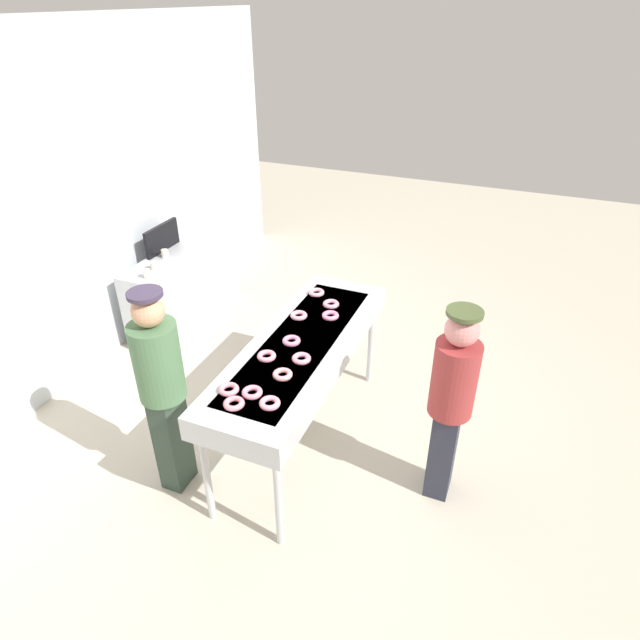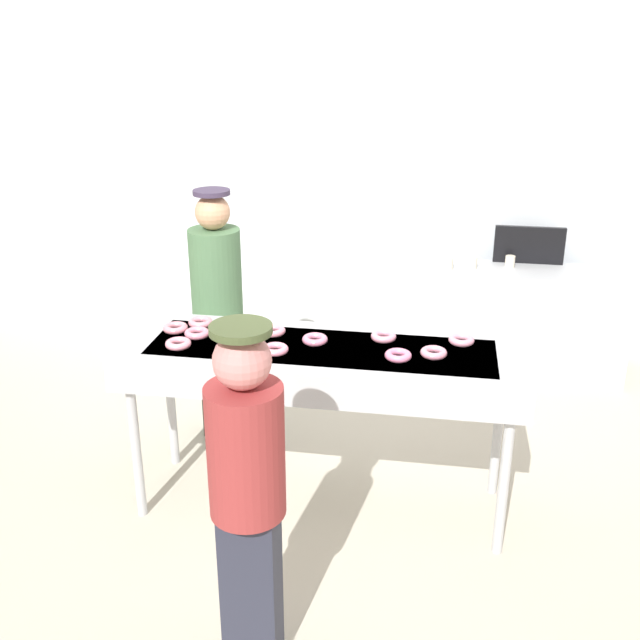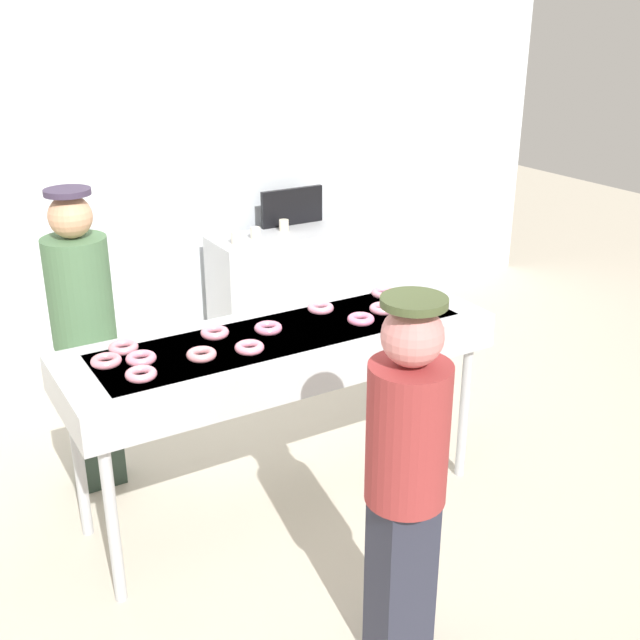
{
  "view_description": "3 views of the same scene",
  "coord_description": "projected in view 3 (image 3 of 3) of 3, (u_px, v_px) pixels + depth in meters",
  "views": [
    {
      "loc": [
        -3.2,
        -1.48,
        3.35
      ],
      "look_at": [
        -0.01,
        -0.17,
        1.26
      ],
      "focal_mm": 30.29,
      "sensor_mm": 36.0,
      "label": 1
    },
    {
      "loc": [
        0.61,
        -3.71,
        2.68
      ],
      "look_at": [
        0.0,
        -0.05,
        1.2
      ],
      "focal_mm": 41.92,
      "sensor_mm": 36.0,
      "label": 2
    },
    {
      "loc": [
        -1.69,
        -3.24,
        2.58
      ],
      "look_at": [
        0.12,
        -0.18,
        1.13
      ],
      "focal_mm": 43.87,
      "sensor_mm": 36.0,
      "label": 3
    }
  ],
  "objects": [
    {
      "name": "strawberry_donut_2",
      "position": [
        321.0,
        308.0,
        4.24
      ],
      "size": [
        0.2,
        0.2,
        0.04
      ],
      "primitive_type": "torus",
      "rotation": [
        0.0,
        0.0,
        2.32
      ],
      "color": "pink",
      "rests_on": "fryer_conveyor"
    },
    {
      "name": "strawberry_donut_11",
      "position": [
        106.0,
        361.0,
        3.62
      ],
      "size": [
        0.18,
        0.18,
        0.04
      ],
      "primitive_type": "torus",
      "rotation": [
        0.0,
        0.0,
        1.24
      ],
      "color": "pink",
      "rests_on": "fryer_conveyor"
    },
    {
      "name": "strawberry_donut_3",
      "position": [
        123.0,
        347.0,
        3.76
      ],
      "size": [
        0.15,
        0.15,
        0.04
      ],
      "primitive_type": "torus",
      "rotation": [
        0.0,
        0.0,
        1.6
      ],
      "color": "pink",
      "rests_on": "fryer_conveyor"
    },
    {
      "name": "strawberry_donut_8",
      "position": [
        361.0,
        319.0,
        4.09
      ],
      "size": [
        0.2,
        0.2,
        0.04
      ],
      "primitive_type": "torus",
      "rotation": [
        0.0,
        0.0,
        0.79
      ],
      "color": "pink",
      "rests_on": "fryer_conveyor"
    },
    {
      "name": "ground_plane",
      "position": [
        285.0,
        501.0,
        4.35
      ],
      "size": [
        16.0,
        16.0,
        0.0
      ],
      "primitive_type": "plane",
      "color": "beige"
    },
    {
      "name": "customer_waiting",
      "position": [
        406.0,
        472.0,
        2.99
      ],
      "size": [
        0.32,
        0.32,
        1.63
      ],
      "rotation": [
        0.0,
        0.0,
        0.29
      ],
      "color": "#2A2C3C",
      "rests_on": "ground"
    },
    {
      "name": "menu_display",
      "position": [
        292.0,
        207.0,
        6.41
      ],
      "size": [
        0.55,
        0.04,
        0.3
      ],
      "primitive_type": "cube",
      "color": "black",
      "rests_on": "prep_counter"
    },
    {
      "name": "strawberry_donut_5",
      "position": [
        268.0,
        328.0,
        3.98
      ],
      "size": [
        0.15,
        0.15,
        0.04
      ],
      "primitive_type": "torus",
      "rotation": [
        0.0,
        0.0,
        1.52
      ],
      "color": "pink",
      "rests_on": "fryer_conveyor"
    },
    {
      "name": "strawberry_donut_9",
      "position": [
        141.0,
        374.0,
        3.49
      ],
      "size": [
        0.14,
        0.14,
        0.04
      ],
      "primitive_type": "torus",
      "rotation": [
        0.0,
        0.0,
        1.58
      ],
      "color": "pink",
      "rests_on": "fryer_conveyor"
    },
    {
      "name": "paper_cup_0",
      "position": [
        236.0,
        238.0,
        5.93
      ],
      "size": [
        0.08,
        0.08,
        0.09
      ],
      "primitive_type": "cylinder",
      "color": "beige",
      "rests_on": "prep_counter"
    },
    {
      "name": "fryer_conveyor",
      "position": [
        282.0,
        351.0,
        4.0
      ],
      "size": [
        2.23,
        0.73,
        1.02
      ],
      "color": "#B7BABF",
      "rests_on": "ground"
    },
    {
      "name": "strawberry_donut_6",
      "position": [
        141.0,
        358.0,
        3.64
      ],
      "size": [
        0.17,
        0.17,
        0.04
      ],
      "primitive_type": "torus",
      "rotation": [
        0.0,
        0.0,
        1.74
      ],
      "color": "pink",
      "rests_on": "fryer_conveyor"
    },
    {
      "name": "paper_cup_1",
      "position": [
        255.0,
        233.0,
        6.06
      ],
      "size": [
        0.08,
        0.08,
        0.09
      ],
      "primitive_type": "cylinder",
      "color": "beige",
      "rests_on": "prep_counter"
    },
    {
      "name": "strawberry_donut_1",
      "position": [
        384.0,
        293.0,
        4.46
      ],
      "size": [
        0.2,
        0.2,
        0.04
      ],
      "primitive_type": "torus",
      "rotation": [
        0.0,
        0.0,
        2.52
      ],
      "color": "pink",
      "rests_on": "fryer_conveyor"
    },
    {
      "name": "worker_baker",
      "position": [
        84.0,
        326.0,
        4.17
      ],
      "size": [
        0.33,
        0.33,
        1.72
      ],
      "rotation": [
        0.0,
        0.0,
        3.39
      ],
      "color": "#293A2F",
      "rests_on": "ground"
    },
    {
      "name": "paper_cup_2",
      "position": [
        284.0,
        225.0,
        6.27
      ],
      "size": [
        0.08,
        0.08,
        0.09
      ],
      "primitive_type": "cylinder",
      "color": "beige",
      "rests_on": "prep_counter"
    },
    {
      "name": "strawberry_donut_7",
      "position": [
        215.0,
        333.0,
        3.93
      ],
      "size": [
        0.17,
        0.17,
        0.04
      ],
      "primitive_type": "torus",
      "rotation": [
        0.0,
        0.0,
        2.93
      ],
      "color": "pink",
      "rests_on": "fryer_conveyor"
    },
    {
      "name": "strawberry_donut_4",
      "position": [
        382.0,
        309.0,
        4.23
      ],
      "size": [
        0.2,
        0.2,
        0.04
      ],
      "primitive_type": "torus",
      "rotation": [
        0.0,
        0.0,
        0.79
      ],
      "color": "pink",
      "rests_on": "fryer_conveyor"
    },
    {
      "name": "prep_counter",
      "position": [
        305.0,
        281.0,
        6.47
      ],
      "size": [
        1.56,
        0.5,
        0.87
      ],
      "primitive_type": "cube",
      "color": "#B7BABF",
      "rests_on": "ground"
    },
    {
      "name": "back_wall",
      "position": [
        118.0,
        143.0,
        5.76
      ],
      "size": [
        8.0,
        0.12,
        3.22
      ],
      "primitive_type": "cube",
      "color": "silver",
      "rests_on": "ground"
    },
    {
      "name": "strawberry_donut_10",
      "position": [
        249.0,
        347.0,
        3.76
      ],
      "size": [
        0.18,
        0.18,
        0.04
      ],
      "primitive_type": "torus",
      "rotation": [
        0.0,
        0.0,
        1.9
      ],
      "color": "pink",
      "rests_on": "fryer_conveyor"
    },
    {
      "name": "strawberry_donut_0",
      "position": [
        201.0,
        354.0,
        3.68
      ],
      "size": [
        0.15,
        0.15,
        0.04
      ],
      "primitive_type": "torus",
      "rotation": [
        0.0,
        0.0,
        3.08
      ],
      "color": "pink",
      "rests_on": "fryer_conveyor"
    }
  ]
}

